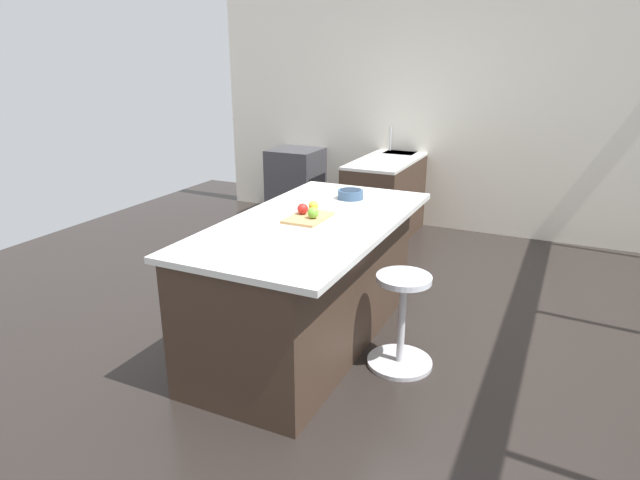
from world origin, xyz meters
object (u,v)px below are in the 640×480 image
(cutting_board, at_px, (308,218))
(apple_green, at_px, (313,213))
(apple_yellow, at_px, (313,206))
(oven_range, at_px, (296,183))
(fruit_bowl, at_px, (351,194))
(kitchen_island, at_px, (308,281))
(stool_by_window, at_px, (402,324))
(apple_red, at_px, (303,209))

(cutting_board, distance_m, apple_green, 0.08)
(cutting_board, relative_size, apple_yellow, 4.96)
(oven_range, xyz_separation_m, cutting_board, (2.86, 1.61, 0.51))
(apple_green, bearing_deg, oven_range, -150.21)
(oven_range, height_order, fruit_bowl, fruit_bowl)
(kitchen_island, relative_size, apple_green, 27.89)
(cutting_board, bearing_deg, stool_by_window, 87.21)
(stool_by_window, xyz_separation_m, cutting_board, (-0.03, -0.70, 0.63))
(fruit_bowl, bearing_deg, kitchen_island, -5.51)
(kitchen_island, bearing_deg, apple_green, 61.85)
(apple_yellow, relative_size, apple_green, 0.96)
(stool_by_window, distance_m, apple_red, 1.02)
(oven_range, relative_size, apple_yellow, 11.88)
(oven_range, relative_size, kitchen_island, 0.41)
(oven_range, height_order, apple_green, apple_green)
(cutting_board, height_order, fruit_bowl, fruit_bowl)
(apple_red, height_order, fruit_bowl, apple_red)
(apple_green, xyz_separation_m, fruit_bowl, (-0.66, -0.00, -0.02))
(apple_yellow, xyz_separation_m, fruit_bowl, (-0.49, 0.08, -0.02))
(oven_range, height_order, kitchen_island, kitchen_island)
(apple_red, distance_m, fruit_bowl, 0.61)
(stool_by_window, height_order, apple_yellow, apple_yellow)
(oven_range, relative_size, cutting_board, 2.39)
(apple_red, relative_size, apple_green, 1.00)
(cutting_board, xyz_separation_m, fruit_bowl, (-0.63, 0.05, 0.03))
(cutting_board, distance_m, apple_red, 0.08)
(stool_by_window, height_order, apple_green, apple_green)
(cutting_board, height_order, apple_green, apple_green)
(kitchen_island, bearing_deg, stool_by_window, 87.03)
(kitchen_island, relative_size, fruit_bowl, 10.56)
(fruit_bowl, bearing_deg, apple_red, -10.29)
(kitchen_island, bearing_deg, fruit_bowl, 174.49)
(kitchen_island, xyz_separation_m, stool_by_window, (0.04, 0.71, -0.16))
(apple_yellow, height_order, apple_green, apple_green)
(kitchen_island, distance_m, apple_yellow, 0.54)
(apple_green, bearing_deg, fruit_bowl, -179.99)
(cutting_board, bearing_deg, apple_yellow, -168.35)
(kitchen_island, relative_size, cutting_board, 5.85)
(stool_by_window, bearing_deg, fruit_bowl, -135.67)
(oven_range, relative_size, stool_by_window, 1.33)
(cutting_board, xyz_separation_m, apple_red, (-0.03, -0.06, 0.05))
(kitchen_island, xyz_separation_m, apple_green, (0.03, 0.06, 0.52))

